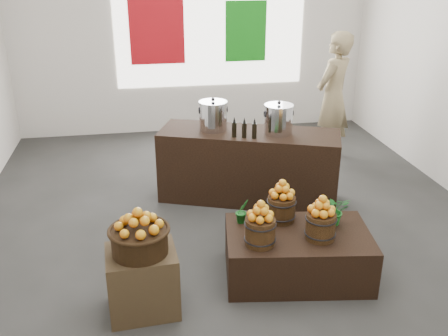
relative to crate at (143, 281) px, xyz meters
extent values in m
plane|color=#32312F|center=(1.04, 1.40, -0.29)|extent=(7.00, 7.00, 0.00)
cube|color=silver|center=(1.04, 4.90, 1.71)|extent=(6.00, 0.04, 4.00)
cube|color=white|center=(1.34, 4.88, 1.71)|extent=(3.20, 0.02, 2.40)
cube|color=#B20D15|center=(0.44, 4.87, 1.61)|extent=(0.90, 0.04, 1.40)
cube|color=#137F15|center=(1.94, 4.87, 1.41)|extent=(0.70, 0.04, 1.00)
cube|color=#483A21|center=(0.00, 0.00, 0.00)|extent=(0.61, 0.51, 0.59)
cylinder|color=black|center=(0.00, 0.00, 0.40)|extent=(0.47, 0.47, 0.21)
cube|color=black|center=(1.47, 0.27, -0.06)|extent=(1.46, 1.02, 0.47)
cylinder|color=#3E2610|center=(1.06, 0.14, 0.30)|extent=(0.27, 0.27, 0.25)
cylinder|color=#3E2610|center=(1.63, 0.14, 0.30)|extent=(0.27, 0.27, 0.25)
cylinder|color=#3E2610|center=(1.37, 0.54, 0.30)|extent=(0.27, 0.27, 0.25)
imported|color=#125617|center=(1.86, 0.38, 0.32)|extent=(0.27, 0.23, 0.29)
imported|color=#125617|center=(0.99, 0.56, 0.30)|extent=(0.17, 0.15, 0.24)
cube|color=black|center=(1.37, 2.00, 0.16)|extent=(2.30, 1.42, 0.90)
cylinder|color=silver|center=(0.95, 2.15, 0.77)|extent=(0.34, 0.34, 0.34)
cylinder|color=silver|center=(1.70, 1.87, 0.77)|extent=(0.34, 0.34, 0.34)
imported|color=#907E58|center=(2.89, 3.14, 0.66)|extent=(0.83, 0.80, 1.91)
camera|label=1|loc=(0.07, -3.63, 2.56)|focal=40.00mm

